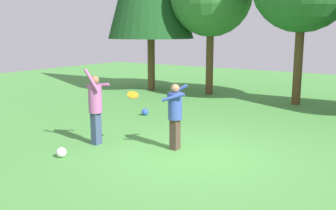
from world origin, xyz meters
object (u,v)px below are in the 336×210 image
object	(u,v)px
person_catcher	(175,111)
person_thrower	(95,103)
ball_white	(61,152)
ball_blue	(145,112)
frisbee	(133,95)

from	to	relation	value
person_catcher	person_thrower	bearing A→B (deg)	1.97
person_thrower	ball_white	size ratio (longest dim) A/B	8.42
ball_white	ball_blue	xyz separation A→B (m)	(-1.19, 4.70, 0.00)
frisbee	ball_white	xyz separation A→B (m)	(-0.81, -1.64, -1.20)
person_catcher	ball_blue	size ratio (longest dim) A/B	6.88
person_catcher	frisbee	xyz separation A→B (m)	(-1.01, -0.37, 0.36)
frisbee	ball_white	world-z (taller)	frisbee
person_thrower	ball_white	bearing A→B (deg)	-110.33
person_thrower	ball_white	world-z (taller)	person_thrower
frisbee	ball_blue	world-z (taller)	frisbee
person_catcher	frisbee	bearing A→B (deg)	-0.00
frisbee	person_thrower	bearing A→B (deg)	-155.75
person_thrower	person_catcher	distance (m)	2.07
ball_white	ball_blue	world-z (taller)	ball_blue
ball_blue	person_thrower	bearing A→B (deg)	-72.28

